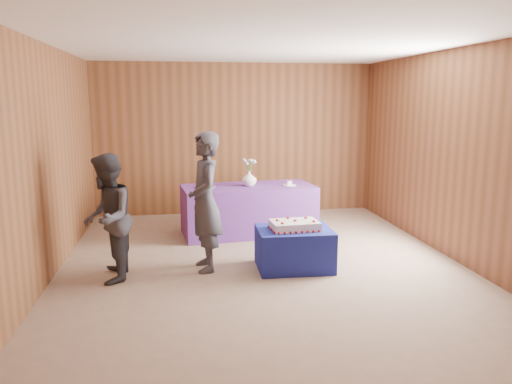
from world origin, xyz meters
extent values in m
plane|color=gray|center=(0.00, 0.00, 0.00)|extent=(6.00, 6.00, 0.00)
cube|color=brown|center=(0.00, 3.00, 1.35)|extent=(5.00, 0.04, 2.70)
cube|color=brown|center=(0.00, -3.00, 1.35)|extent=(5.00, 0.04, 2.70)
cube|color=brown|center=(-2.50, 0.00, 1.35)|extent=(0.04, 6.00, 2.70)
cube|color=brown|center=(2.50, 0.00, 1.35)|extent=(0.04, 6.00, 2.70)
cube|color=white|center=(0.00, 0.00, 2.70)|extent=(5.00, 6.00, 0.04)
cube|color=#1B1E97|center=(0.37, -0.20, 0.25)|extent=(0.92, 0.72, 0.50)
cube|color=#65348F|center=(0.04, 1.50, 0.38)|extent=(2.09, 1.12, 0.75)
cube|color=silver|center=(0.37, -0.23, 0.55)|extent=(0.59, 0.41, 0.10)
sphere|color=#A60C13|center=(0.10, -0.43, 0.52)|extent=(0.03, 0.03, 0.03)
sphere|color=#A60C13|center=(0.66, -0.40, 0.52)|extent=(0.03, 0.03, 0.03)
sphere|color=#A60C13|center=(0.07, -0.06, 0.52)|extent=(0.03, 0.03, 0.03)
sphere|color=#A60C13|center=(0.64, -0.02, 0.52)|extent=(0.03, 0.03, 0.03)
sphere|color=#A60C13|center=(0.20, -0.33, 0.62)|extent=(0.03, 0.03, 0.03)
cone|color=#12501A|center=(0.23, -0.33, 0.61)|extent=(0.01, 0.02, 0.02)
sphere|color=#A60C13|center=(0.51, -0.13, 0.62)|extent=(0.03, 0.03, 0.03)
cone|color=#12501A|center=(0.54, -0.13, 0.61)|extent=(0.01, 0.02, 0.02)
sphere|color=#A60C13|center=(0.37, -0.23, 0.62)|extent=(0.03, 0.03, 0.03)
cone|color=#12501A|center=(0.39, -0.23, 0.61)|extent=(0.01, 0.02, 0.02)
imported|color=white|center=(0.05, 1.50, 0.87)|extent=(0.27, 0.27, 0.23)
cylinder|color=#386629|center=(0.09, 1.50, 1.06)|extent=(0.01, 0.01, 0.14)
sphere|color=#C6ACDE|center=(0.14, 1.50, 1.13)|extent=(0.05, 0.05, 0.05)
cylinder|color=#386629|center=(0.08, 1.52, 1.06)|extent=(0.01, 0.01, 0.14)
sphere|color=silver|center=(0.12, 1.55, 1.13)|extent=(0.05, 0.05, 0.05)
cylinder|color=#386629|center=(0.06, 1.53, 1.06)|extent=(0.01, 0.01, 0.14)
sphere|color=#C6ACDE|center=(0.07, 1.58, 1.13)|extent=(0.05, 0.05, 0.05)
cylinder|color=#386629|center=(0.03, 1.53, 1.06)|extent=(0.01, 0.01, 0.14)
sphere|color=silver|center=(0.01, 1.57, 1.13)|extent=(0.05, 0.05, 0.05)
cylinder|color=#386629|center=(0.02, 1.51, 1.06)|extent=(0.01, 0.01, 0.14)
sphere|color=#C6ACDE|center=(-0.03, 1.52, 1.13)|extent=(0.05, 0.05, 0.05)
cylinder|color=#386629|center=(0.02, 1.48, 1.06)|extent=(0.01, 0.01, 0.14)
sphere|color=silver|center=(-0.03, 1.47, 1.13)|extent=(0.05, 0.05, 0.05)
cylinder|color=#386629|center=(0.03, 1.47, 1.06)|extent=(0.01, 0.01, 0.14)
sphere|color=#C6ACDE|center=(0.01, 1.42, 1.13)|extent=(0.05, 0.05, 0.05)
cylinder|color=#386629|center=(0.06, 1.46, 1.06)|extent=(0.01, 0.01, 0.14)
sphere|color=silver|center=(0.07, 1.41, 1.13)|extent=(0.05, 0.05, 0.05)
cylinder|color=#386629|center=(0.08, 1.47, 1.06)|extent=(0.01, 0.01, 0.14)
sphere|color=#C6ACDE|center=(0.12, 1.44, 1.13)|extent=(0.05, 0.05, 0.05)
cylinder|color=#57458B|center=(-0.63, 1.48, 0.76)|extent=(0.36, 0.36, 0.02)
cylinder|color=white|center=(0.67, 1.44, 0.76)|extent=(0.22, 0.22, 0.01)
cube|color=silver|center=(0.67, 1.44, 0.79)|extent=(0.07, 0.06, 0.06)
sphere|color=#A60C13|center=(0.67, 1.42, 0.84)|extent=(0.02, 0.02, 0.02)
cube|color=silver|center=(0.79, 1.27, 0.75)|extent=(0.26, 0.08, 0.00)
imported|color=#363640|center=(-0.71, -0.08, 0.84)|extent=(0.48, 0.66, 1.69)
imported|color=#373943|center=(-1.82, -0.29, 0.74)|extent=(0.58, 0.73, 1.47)
camera|label=1|loc=(-0.99, -5.97, 2.06)|focal=35.00mm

